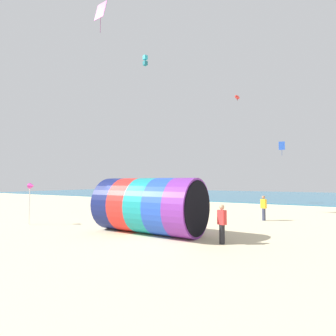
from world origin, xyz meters
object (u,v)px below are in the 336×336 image
at_px(kite_handler, 222,224).
at_px(bystander_mid_beach, 139,198).
at_px(bystander_far_left, 264,208).
at_px(beach_flag, 32,188).
at_px(kite_magenta_diamond, 101,11).
at_px(giant_inflatable_tube, 149,205).
at_px(kite_blue_diamond, 282,146).
at_px(bystander_near_water, 155,202).
at_px(kite_red_parafoil, 237,97).
at_px(kite_cyan_box, 145,60).

height_order(kite_handler, bystander_mid_beach, kite_handler).
height_order(bystander_mid_beach, bystander_far_left, bystander_far_left).
xyz_separation_m(bystander_mid_beach, bystander_far_left, (15.33, -5.90, 0.08)).
height_order(bystander_mid_beach, beach_flag, beach_flag).
height_order(kite_handler, bystander_far_left, bystander_far_left).
distance_m(kite_magenta_diamond, beach_flag, 16.27).
distance_m(kite_handler, bystander_far_left, 8.09).
bearing_deg(beach_flag, kite_magenta_diamond, 93.10).
relative_size(bystander_mid_beach, beach_flag, 0.61).
relative_size(giant_inflatable_tube, beach_flag, 2.24).
xyz_separation_m(kite_blue_diamond, beach_flag, (-12.38, -18.20, -3.92)).
distance_m(kite_blue_diamond, bystander_mid_beach, 16.68).
distance_m(kite_blue_diamond, bystander_near_water, 13.86).
bearing_deg(kite_red_parafoil, kite_blue_diamond, 47.22).
xyz_separation_m(giant_inflatable_tube, bystander_far_left, (4.35, 7.69, -0.56)).
relative_size(kite_magenta_diamond, bystander_near_water, 1.57).
relative_size(giant_inflatable_tube, kite_cyan_box, 4.65).
distance_m(bystander_far_left, beach_flag, 15.45).
relative_size(kite_handler, kite_magenta_diamond, 0.62).
xyz_separation_m(kite_cyan_box, beach_flag, (2.19, -15.18, -14.94)).
relative_size(kite_handler, kite_red_parafoil, 1.81).
bearing_deg(bystander_near_water, beach_flag, -107.60).
relative_size(kite_handler, beach_flag, 0.65).
bearing_deg(beach_flag, bystander_far_left, 37.37).
bearing_deg(bystander_near_water, kite_handler, -42.44).
xyz_separation_m(kite_handler, bystander_mid_beach, (-15.13, 13.99, -0.06)).
distance_m(giant_inflatable_tube, kite_handler, 4.20).
xyz_separation_m(kite_blue_diamond, bystander_mid_beach, (-15.48, -2.96, -5.43)).
relative_size(kite_magenta_diamond, beach_flag, 1.06).
xyz_separation_m(giant_inflatable_tube, kite_cyan_box, (-10.07, 13.53, 15.81)).
bearing_deg(kite_cyan_box, giant_inflatable_tube, -53.32).
relative_size(bystander_near_water, bystander_mid_beach, 1.10).
relative_size(kite_cyan_box, kite_blue_diamond, 0.90).
relative_size(bystander_near_water, bystander_far_left, 1.02).
relative_size(giant_inflatable_tube, bystander_far_left, 3.39).
bearing_deg(giant_inflatable_tube, bystander_far_left, 60.53).
height_order(kite_magenta_diamond, bystander_mid_beach, kite_magenta_diamond).
bearing_deg(kite_red_parafoil, bystander_mid_beach, 176.82).
bearing_deg(kite_handler, bystander_mid_beach, 137.23).
bearing_deg(kite_red_parafoil, bystander_near_water, -139.77).
distance_m(kite_magenta_diamond, kite_blue_diamond, 20.88).
height_order(kite_magenta_diamond, beach_flag, kite_magenta_diamond).
bearing_deg(giant_inflatable_tube, bystander_mid_beach, 128.96).
distance_m(bystander_near_water, beach_flag, 10.05).
distance_m(bystander_near_water, bystander_far_left, 9.22).
distance_m(giant_inflatable_tube, kite_cyan_box, 23.12).
height_order(giant_inflatable_tube, beach_flag, giant_inflatable_tube).
relative_size(kite_red_parafoil, beach_flag, 0.36).
distance_m(kite_handler, kite_cyan_box, 25.78).
relative_size(kite_red_parafoil, bystander_near_water, 0.53).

